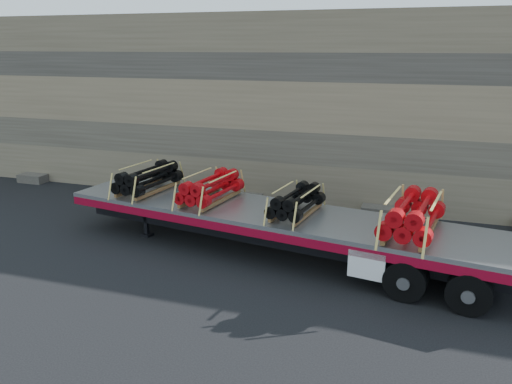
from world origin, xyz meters
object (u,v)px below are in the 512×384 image
at_px(bundle_front, 148,179).
at_px(bundle_midrear, 296,202).
at_px(trailer, 274,233).
at_px(bundle_midfront, 210,189).
at_px(bundle_rear, 413,216).

distance_m(bundle_front, bundle_midrear, 5.15).
bearing_deg(trailer, bundle_midfront, -180.00).
relative_size(trailer, bundle_midfront, 5.87).
relative_size(bundle_midfront, bundle_rear, 0.88).
distance_m(bundle_midfront, bundle_rear, 5.92).
height_order(trailer, bundle_midrear, bundle_midrear).
height_order(trailer, bundle_front, bundle_front).
distance_m(trailer, bundle_rear, 3.94).
bearing_deg(bundle_midrear, trailer, 180.00).
bearing_deg(bundle_rear, bundle_midfront, -180.00).
relative_size(bundle_front, bundle_midfront, 1.02).
bearing_deg(bundle_midfront, trailer, 0.00).
height_order(bundle_midrear, bundle_rear, bundle_rear).
bearing_deg(bundle_midfront, bundle_midrear, 0.00).
bearing_deg(bundle_rear, trailer, 180.00).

